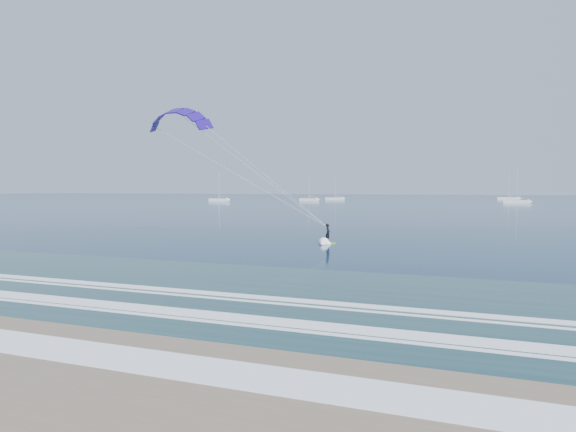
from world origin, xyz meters
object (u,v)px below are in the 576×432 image
(sailboat_1, at_px, (309,199))
(sailboat_3, at_px, (517,201))
(sailboat_2, at_px, (335,198))
(sailboat_0, at_px, (219,200))
(sailboat_4, at_px, (509,198))
(kitesurfer_rig, at_px, (248,167))

(sailboat_1, relative_size, sailboat_3, 0.89)
(sailboat_2, height_order, sailboat_3, sailboat_3)
(sailboat_0, distance_m, sailboat_3, 116.98)
(sailboat_2, bearing_deg, sailboat_4, 24.97)
(kitesurfer_rig, relative_size, sailboat_3, 1.59)
(sailboat_2, bearing_deg, sailboat_0, -129.92)
(sailboat_3, bearing_deg, sailboat_4, 90.11)
(sailboat_2, distance_m, sailboat_3, 83.67)
(sailboat_2, height_order, sailboat_4, sailboat_4)
(sailboat_1, bearing_deg, sailboat_3, -2.97)
(sailboat_0, bearing_deg, sailboat_2, 50.08)
(sailboat_3, relative_size, sailboat_4, 0.93)
(sailboat_4, bearing_deg, sailboat_0, -144.85)
(kitesurfer_rig, relative_size, sailboat_0, 1.67)
(kitesurfer_rig, xyz_separation_m, sailboat_2, (-45.20, 190.97, -6.90))
(sailboat_0, distance_m, sailboat_1, 38.86)
(kitesurfer_rig, xyz_separation_m, sailboat_1, (-49.48, 165.25, -6.90))
(kitesurfer_rig, height_order, sailboat_4, kitesurfer_rig)
(sailboat_2, bearing_deg, kitesurfer_rig, -76.68)
(kitesurfer_rig, distance_m, sailboat_3, 164.45)
(sailboat_0, height_order, sailboat_2, sailboat_0)
(sailboat_3, height_order, sailboat_4, sailboat_4)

